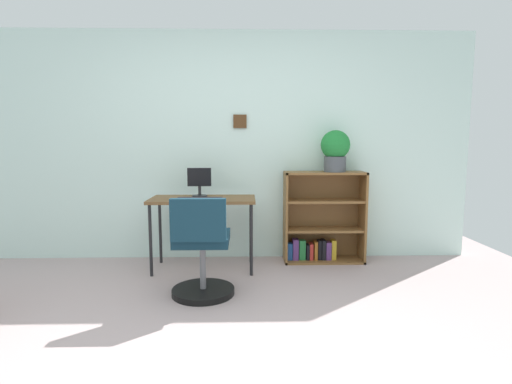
{
  "coord_description": "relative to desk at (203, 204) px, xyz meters",
  "views": [
    {
      "loc": [
        0.18,
        -2.17,
        1.25
      ],
      "look_at": [
        0.27,
        1.3,
        0.82
      ],
      "focal_mm": 27.8,
      "sensor_mm": 36.0,
      "label": 1
    }
  ],
  "objects": [
    {
      "name": "ground_plane",
      "position": [
        0.25,
        -1.69,
        -0.65
      ],
      "size": [
        6.24,
        6.24,
        0.0
      ],
      "primitive_type": "plane",
      "color": "#B29C9C"
    },
    {
      "name": "keyboard",
      "position": [
        -0.02,
        -0.11,
        0.07
      ],
      "size": [
        0.43,
        0.13,
        0.02
      ],
      "primitive_type": "cube",
      "color": "#30252C",
      "rests_on": "desk"
    },
    {
      "name": "bookshelf_low",
      "position": [
        1.23,
        0.27,
        -0.22
      ],
      "size": [
        0.84,
        0.3,
        0.96
      ],
      "color": "brown",
      "rests_on": "ground_plane"
    },
    {
      "name": "desk",
      "position": [
        0.0,
        0.0,
        0.0
      ],
      "size": [
        1.03,
        0.5,
        0.72
      ],
      "color": "brown",
      "rests_on": "ground_plane"
    },
    {
      "name": "potted_plant_on_shelf",
      "position": [
        1.34,
        0.21,
        0.54
      ],
      "size": [
        0.3,
        0.3,
        0.43
      ],
      "color": "#474C51",
      "rests_on": "bookshelf_low"
    },
    {
      "name": "office_chair",
      "position": [
        0.07,
        -0.74,
        -0.29
      ],
      "size": [
        0.52,
        0.55,
        0.84
      ],
      "color": "black",
      "rests_on": "ground_plane"
    },
    {
      "name": "monitor",
      "position": [
        -0.04,
        0.11,
        0.21
      ],
      "size": [
        0.24,
        0.15,
        0.29
      ],
      "color": "#262628",
      "rests_on": "desk"
    },
    {
      "name": "wall_back",
      "position": [
        0.25,
        0.46,
        0.56
      ],
      "size": [
        5.2,
        0.12,
        2.42
      ],
      "color": "silver",
      "rests_on": "ground_plane"
    }
  ]
}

